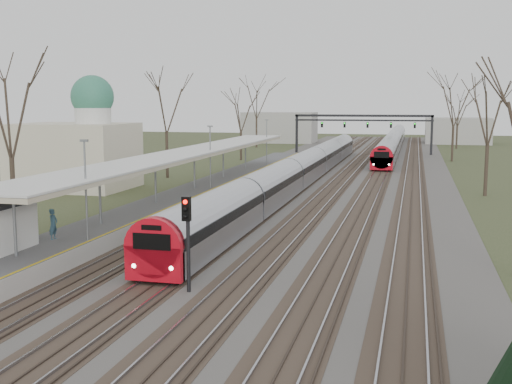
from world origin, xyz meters
TOP-DOWN VIEW (x-y plane):
  - track_bed at (0.26, 55.00)m, footprint 24.00×160.00m
  - platform at (-9.05, 37.50)m, footprint 3.50×69.00m
  - canopy at (-9.05, 32.99)m, footprint 4.10×50.00m
  - dome_building at (-21.71, 38.00)m, footprint 10.00×8.00m
  - signal_gantry at (0.29, 84.99)m, footprint 21.00×0.59m
  - tree_west_near at (-16.00, 20.00)m, footprint 5.00×5.00m
  - tree_west_far at (-17.00, 48.00)m, footprint 5.50×5.50m
  - tree_east_far at (14.00, 42.00)m, footprint 5.00×5.00m
  - train_near at (-2.50, 47.39)m, footprint 2.62×75.21m
  - train_far at (4.50, 96.14)m, footprint 2.62×75.21m
  - passenger at (-9.39, 13.66)m, footprint 0.38×0.58m
  - signal_post at (-0.75, 9.57)m, footprint 0.35×0.45m

SIDE VIEW (x-z plane):
  - track_bed at x=0.26m, z-range -0.05..0.17m
  - platform at x=-9.05m, z-range 0.00..1.00m
  - train_near at x=-2.50m, z-range -0.05..3.00m
  - train_far at x=4.50m, z-range -0.05..3.00m
  - passenger at x=-9.39m, z-range 1.00..2.58m
  - signal_post at x=-0.75m, z-range 0.67..4.77m
  - dome_building at x=-21.71m, z-range -1.43..8.87m
  - canopy at x=-9.05m, z-range 2.37..5.48m
  - signal_gantry at x=0.29m, z-range 1.87..7.95m
  - tree_west_near at x=-16.00m, z-range 2.14..12.44m
  - tree_east_far at x=14.00m, z-range 2.14..12.44m
  - tree_west_far at x=-17.00m, z-range 2.35..13.68m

